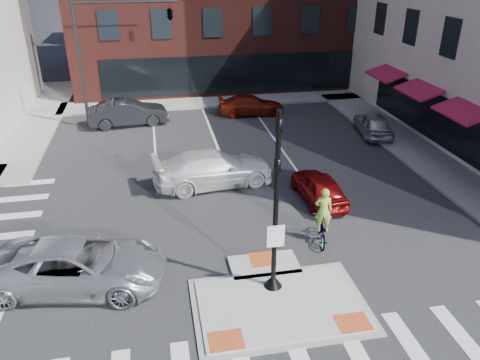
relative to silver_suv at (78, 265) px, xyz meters
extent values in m
plane|color=#28282B|center=(6.20, -1.78, -0.79)|extent=(120.00, 120.00, 0.00)
cube|color=gray|center=(6.20, -2.28, -0.76)|extent=(5.40, 3.60, 0.06)
cube|color=#A8A8A3|center=(6.20, -2.28, -0.73)|extent=(5.00, 3.20, 0.12)
cube|color=#A8A8A3|center=(6.20, -0.18, -0.73)|extent=(2.40, 1.40, 0.12)
cube|color=#C34B22|center=(4.30, -3.48, -0.67)|extent=(1.00, 0.80, 0.01)
cube|color=#C34B22|center=(8.10, -3.48, -0.67)|extent=(1.00, 0.80, 0.01)
cube|color=#C34B22|center=(6.20, 0.12, -0.67)|extent=(0.90, 0.90, 0.01)
cube|color=gray|center=(-4.80, 18.22, -0.72)|extent=(3.00, 20.00, 0.15)
cube|color=gray|center=(17.00, 8.22, -0.72)|extent=(3.00, 24.00, 0.15)
cube|color=gray|center=(9.20, 20.22, -0.72)|extent=(26.00, 3.00, 0.15)
cube|color=black|center=(9.20, 21.22, 1.01)|extent=(20.00, 0.12, 2.80)
cube|color=black|center=(18.20, 8.22, 0.91)|extent=(0.12, 16.00, 2.60)
cube|color=#CA1A46|center=(17.50, 8.22, 2.26)|extent=(1.46, 3.00, 0.58)
cube|color=#CA1A46|center=(17.50, 14.22, 2.26)|extent=(1.46, 3.00, 0.58)
cone|color=black|center=(6.20, -1.38, -0.45)|extent=(0.60, 0.60, 0.45)
cylinder|color=black|center=(6.20, -1.38, 2.41)|extent=(0.16, 0.16, 5.80)
cube|color=white|center=(6.20, -1.50, 1.31)|extent=(0.55, 0.04, 0.75)
imported|color=black|center=(6.20, -1.38, 4.51)|extent=(0.18, 0.22, 1.10)
imported|color=black|center=(6.20, -1.38, 3.31)|extent=(0.18, 0.22, 1.10)
cylinder|color=black|center=(-1.30, 16.22, 3.21)|extent=(0.20, 0.20, 8.00)
cylinder|color=black|center=(1.70, 16.22, 6.61)|extent=(6.00, 0.14, 0.14)
imported|color=black|center=(4.20, 16.22, 6.01)|extent=(0.48, 2.24, 0.90)
imported|color=silver|center=(0.00, 0.00, 0.00)|extent=(6.06, 3.57, 1.58)
imported|color=maroon|center=(9.70, 4.22, -0.14)|extent=(1.72, 3.90, 1.31)
imported|color=silver|center=(5.34, 6.66, 0.03)|extent=(5.91, 3.00, 1.64)
imported|color=#222227|center=(1.18, 16.19, 0.03)|extent=(5.13, 2.29, 1.64)
imported|color=silver|center=(15.70, 11.57, -0.11)|extent=(2.20, 4.21, 1.37)
imported|color=maroon|center=(9.31, 16.86, -0.14)|extent=(4.54, 2.02, 1.29)
imported|color=#3F3F44|center=(8.70, 1.02, -0.32)|extent=(1.04, 1.89, 0.94)
imported|color=#90C044|center=(8.70, 1.02, 0.56)|extent=(0.74, 0.58, 1.80)
camera|label=1|loc=(2.86, -13.22, 9.12)|focal=35.00mm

